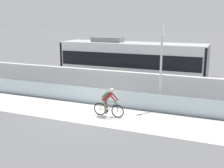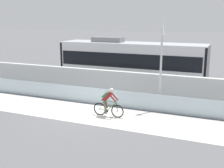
# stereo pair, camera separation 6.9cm
# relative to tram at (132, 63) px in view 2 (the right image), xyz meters

# --- Properties ---
(ground_plane) EXTENTS (200.00, 200.00, 0.00)m
(ground_plane) POSITION_rel_tram_xyz_m (-0.32, -6.85, -1.89)
(ground_plane) COLOR slate
(bike_path_deck) EXTENTS (32.00, 3.20, 0.01)m
(bike_path_deck) POSITION_rel_tram_xyz_m (-0.32, -6.85, -1.89)
(bike_path_deck) COLOR silver
(bike_path_deck) RESTS_ON ground
(glass_parapet) EXTENTS (32.00, 0.05, 1.01)m
(glass_parapet) POSITION_rel_tram_xyz_m (-0.32, -5.00, -1.39)
(glass_parapet) COLOR silver
(glass_parapet) RESTS_ON ground
(concrete_barrier_wall) EXTENTS (32.00, 0.36, 1.84)m
(concrete_barrier_wall) POSITION_rel_tram_xyz_m (-0.32, -3.20, -0.97)
(concrete_barrier_wall) COLOR silver
(concrete_barrier_wall) RESTS_ON ground
(tram_rail_near) EXTENTS (32.00, 0.08, 0.01)m
(tram_rail_near) POSITION_rel_tram_xyz_m (-0.32, -0.72, -1.89)
(tram_rail_near) COLOR #595654
(tram_rail_near) RESTS_ON ground
(tram_rail_far) EXTENTS (32.00, 0.08, 0.01)m
(tram_rail_far) POSITION_rel_tram_xyz_m (-0.32, 0.72, -1.89)
(tram_rail_far) COLOR #595654
(tram_rail_far) RESTS_ON ground
(tram) EXTENTS (11.06, 2.54, 3.81)m
(tram) POSITION_rel_tram_xyz_m (0.00, 0.00, 0.00)
(tram) COLOR silver
(tram) RESTS_ON ground
(cyclist_on_bike) EXTENTS (1.77, 0.58, 1.61)m
(cyclist_on_bike) POSITION_rel_tram_xyz_m (1.06, -6.85, -1.09)
(cyclist_on_bike) COLOR black
(cyclist_on_bike) RESTS_ON ground
(lamp_post_antenna) EXTENTS (0.28, 0.28, 5.20)m
(lamp_post_antenna) POSITION_rel_tram_xyz_m (3.36, -4.70, 1.40)
(lamp_post_antenna) COLOR gray
(lamp_post_antenna) RESTS_ON ground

